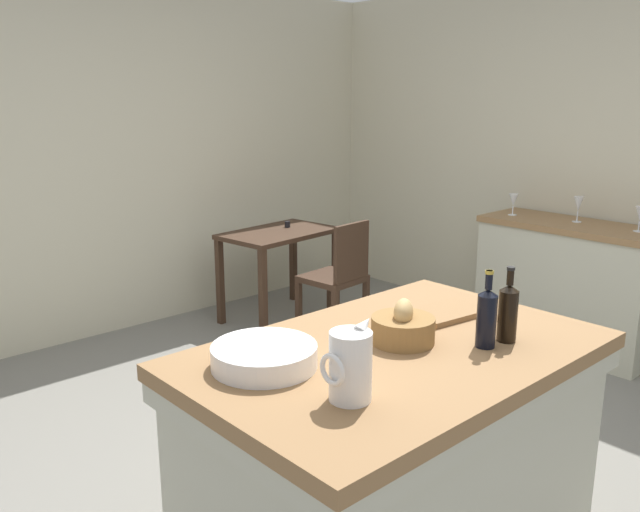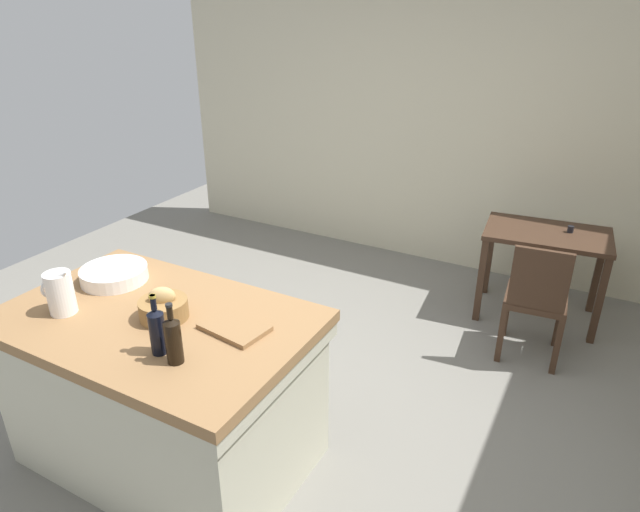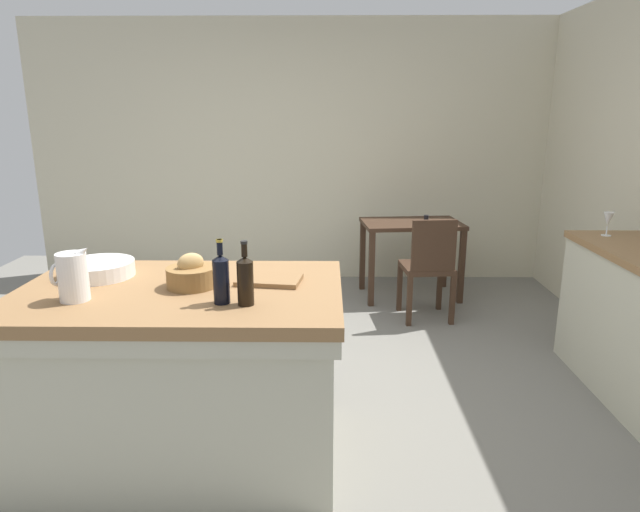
% 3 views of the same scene
% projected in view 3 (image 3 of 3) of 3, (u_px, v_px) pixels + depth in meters
% --- Properties ---
extents(ground_plane, '(6.76, 6.76, 0.00)m').
position_uv_depth(ground_plane, '(272.00, 394.00, 3.45)').
color(ground_plane, slate).
extents(wall_back, '(5.32, 0.12, 2.60)m').
position_uv_depth(wall_back, '(294.00, 153.00, 5.63)').
color(wall_back, beige).
rests_on(wall_back, ground).
extents(island_table, '(1.55, 0.99, 0.90)m').
position_uv_depth(island_table, '(185.00, 367.00, 2.74)').
color(island_table, olive).
rests_on(island_table, ground).
extents(writing_desk, '(0.95, 0.65, 0.77)m').
position_uv_depth(writing_desk, '(411.00, 234.00, 5.14)').
color(writing_desk, '#3D281C').
rests_on(writing_desk, ground).
extents(wooden_chair, '(0.44, 0.44, 0.88)m').
position_uv_depth(wooden_chair, '(429.00, 266.00, 4.57)').
color(wooden_chair, '#3D281C').
rests_on(wooden_chair, ground).
extents(pitcher, '(0.17, 0.13, 0.26)m').
position_uv_depth(pitcher, '(73.00, 276.00, 2.43)').
color(pitcher, white).
rests_on(pitcher, island_table).
extents(wash_bowl, '(0.36, 0.36, 0.08)m').
position_uv_depth(wash_bowl, '(98.00, 269.00, 2.81)').
color(wash_bowl, white).
rests_on(wash_bowl, island_table).
extents(bread_basket, '(0.24, 0.24, 0.17)m').
position_uv_depth(bread_basket, '(191.00, 275.00, 2.63)').
color(bread_basket, olive).
rests_on(bread_basket, island_table).
extents(cutting_board, '(0.33, 0.24, 0.02)m').
position_uv_depth(cutting_board, '(269.00, 280.00, 2.72)').
color(cutting_board, olive).
rests_on(cutting_board, island_table).
extents(wine_bottle_dark, '(0.07, 0.07, 0.29)m').
position_uv_depth(wine_bottle_dark, '(245.00, 279.00, 2.38)').
color(wine_bottle_dark, black).
rests_on(wine_bottle_dark, island_table).
extents(wine_bottle_amber, '(0.07, 0.07, 0.29)m').
position_uv_depth(wine_bottle_amber, '(221.00, 278.00, 2.39)').
color(wine_bottle_amber, black).
rests_on(wine_bottle_amber, island_table).
extents(wine_glass_middle, '(0.07, 0.07, 0.16)m').
position_uv_depth(wine_glass_middle, '(608.00, 220.00, 3.65)').
color(wine_glass_middle, white).
rests_on(wine_glass_middle, side_cabinet).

